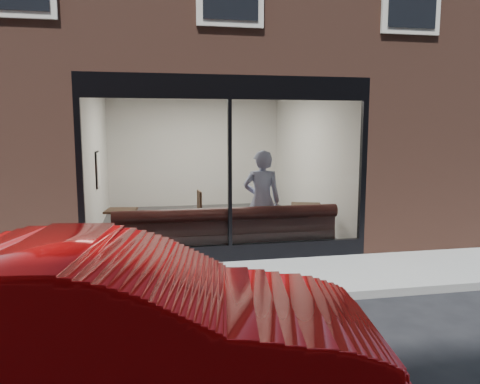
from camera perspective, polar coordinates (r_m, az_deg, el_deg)
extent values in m
plane|color=black|center=(6.40, 2.06, -13.55)|extent=(120.00, 120.00, 0.00)
cube|color=gray|center=(7.31, 0.23, -10.69)|extent=(40.00, 2.00, 0.01)
cube|color=gray|center=(6.33, 2.17, -13.21)|extent=(40.00, 0.10, 0.12)
cube|color=brown|center=(14.01, -21.03, 4.39)|extent=(2.50, 12.00, 3.20)
cube|color=brown|center=(14.73, 9.19, 4.97)|extent=(2.50, 12.00, 3.20)
cube|color=brown|center=(16.86, -6.56, 5.38)|extent=(5.00, 6.00, 3.20)
plane|color=#2D2D30|center=(11.12, -3.87, -4.12)|extent=(6.00, 6.00, 0.00)
plane|color=white|center=(10.91, -4.03, 12.39)|extent=(6.00, 6.00, 0.00)
plane|color=silver|center=(13.87, -5.53, 4.85)|extent=(5.00, 0.00, 5.00)
plane|color=silver|center=(10.87, -17.11, 3.69)|extent=(0.00, 6.00, 6.00)
plane|color=silver|center=(11.49, 8.50, 4.16)|extent=(0.00, 6.00, 6.00)
cube|color=black|center=(8.26, -1.23, -7.45)|extent=(5.00, 0.10, 0.30)
cube|color=black|center=(7.99, -1.29, 12.67)|extent=(5.00, 0.10, 0.40)
cube|color=black|center=(8.00, -1.26, 2.26)|extent=(0.06, 0.10, 2.50)
plane|color=white|center=(7.97, -1.22, 2.24)|extent=(4.80, 0.00, 4.80)
cube|color=#321612|center=(8.62, -1.69, -6.28)|extent=(4.00, 0.55, 0.45)
imported|color=#A5B1DF|center=(8.82, 2.68, -1.10)|extent=(0.77, 0.58, 1.91)
cube|color=black|center=(9.32, -14.32, -2.20)|extent=(0.64, 0.64, 0.04)
cube|color=black|center=(9.71, 8.04, -1.63)|extent=(0.76, 0.76, 0.04)
cube|color=black|center=(10.37, -5.98, -3.79)|extent=(0.44, 0.44, 0.04)
cube|color=black|center=(10.33, 1.35, -3.80)|extent=(0.46, 0.46, 0.04)
cube|color=white|center=(10.86, -16.87, 2.64)|extent=(0.02, 0.56, 0.75)
imported|color=#B00708|center=(3.98, -15.88, -16.30)|extent=(4.63, 2.23, 1.46)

